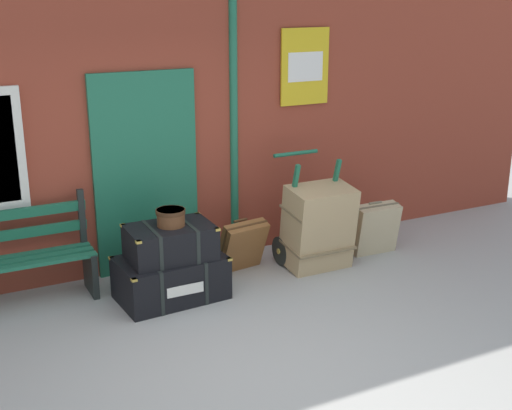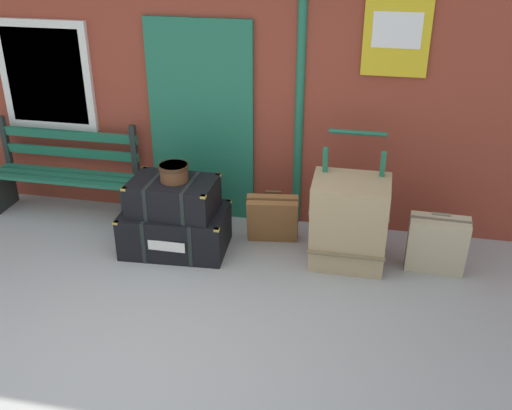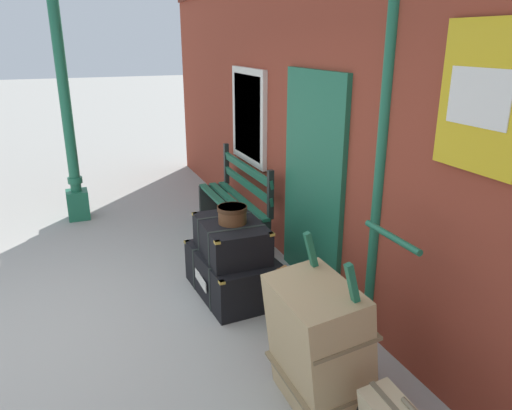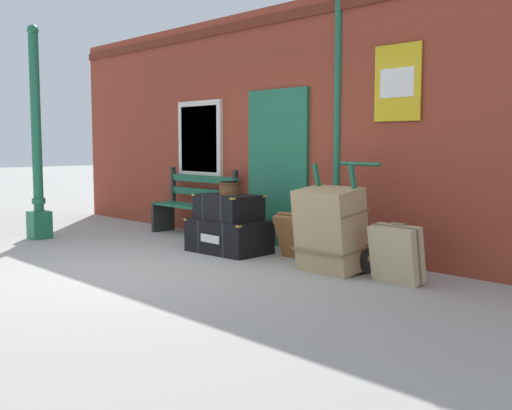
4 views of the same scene
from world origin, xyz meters
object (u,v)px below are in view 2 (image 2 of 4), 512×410
object	(u,v)px
suitcase_slate	(272,218)
porters_trolley	(349,232)
large_brown_trunk	(349,223)
suitcase_tan	(437,244)
steamer_trunk_base	(176,230)
steamer_trunk_middle	(173,196)
platform_bench	(66,175)
round_hatbox	(174,171)

from	to	relation	value
suitcase_slate	porters_trolley	bearing A→B (deg)	-8.18
large_brown_trunk	suitcase_tan	bearing A→B (deg)	5.05
steamer_trunk_base	porters_trolley	world-z (taller)	porters_trolley
steamer_trunk_middle	large_brown_trunk	xyz separation A→B (m)	(1.66, 0.02, -0.12)
suitcase_tan	large_brown_trunk	bearing A→B (deg)	-174.95
suitcase_tan	steamer_trunk_middle	bearing A→B (deg)	-177.89
porters_trolley	platform_bench	bearing A→B (deg)	173.54
round_hatbox	suitcase_slate	distance (m)	1.09
large_brown_trunk	porters_trolley	bearing A→B (deg)	90.00
steamer_trunk_middle	porters_trolley	bearing A→B (deg)	6.82
platform_bench	large_brown_trunk	bearing A→B (deg)	-9.72
steamer_trunk_base	large_brown_trunk	world-z (taller)	large_brown_trunk
large_brown_trunk	suitcase_slate	distance (m)	0.83
steamer_trunk_base	suitcase_tan	bearing A→B (deg)	1.88
porters_trolley	suitcase_tan	size ratio (longest dim) A/B	1.95
steamer_trunk_base	steamer_trunk_middle	size ratio (longest dim) A/B	1.29
suitcase_slate	large_brown_trunk	bearing A→B (deg)	-20.76
platform_bench	steamer_trunk_middle	bearing A→B (deg)	-21.09
platform_bench	porters_trolley	xyz separation A→B (m)	(3.09, -0.35, -0.18)
porters_trolley	suitcase_slate	world-z (taller)	porters_trolley
suitcase_tan	porters_trolley	bearing A→B (deg)	172.30
round_hatbox	steamer_trunk_base	bearing A→B (deg)	176.86
suitcase_tan	steamer_trunk_base	bearing A→B (deg)	-178.12
round_hatbox	porters_trolley	size ratio (longest dim) A/B	0.24
steamer_trunk_middle	large_brown_trunk	distance (m)	1.67
platform_bench	large_brown_trunk	size ratio (longest dim) A/B	1.73
platform_bench	suitcase_slate	xyz separation A→B (m)	(2.33, -0.24, -0.16)
steamer_trunk_base	porters_trolley	size ratio (longest dim) A/B	0.89
round_hatbox	suitcase_tan	distance (m)	2.51
round_hatbox	steamer_trunk_middle	bearing A→B (deg)	-153.57
platform_bench	porters_trolley	size ratio (longest dim) A/B	1.36
platform_bench	suitcase_slate	bearing A→B (deg)	-5.90
round_hatbox	porters_trolley	xyz separation A→B (m)	(1.65, 0.19, -0.56)
porters_trolley	steamer_trunk_middle	bearing A→B (deg)	-173.18
large_brown_trunk	steamer_trunk_middle	bearing A→B (deg)	-179.31
steamer_trunk_middle	porters_trolley	distance (m)	1.71
large_brown_trunk	platform_bench	bearing A→B (deg)	170.28
porters_trolley	large_brown_trunk	xyz separation A→B (m)	(-0.00, -0.18, 0.19)
steamer_trunk_middle	platform_bench	bearing A→B (deg)	158.91
steamer_trunk_base	suitcase_slate	bearing A→B (deg)	18.15
porters_trolley	large_brown_trunk	bearing A→B (deg)	-90.00
steamer_trunk_middle	round_hatbox	world-z (taller)	round_hatbox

